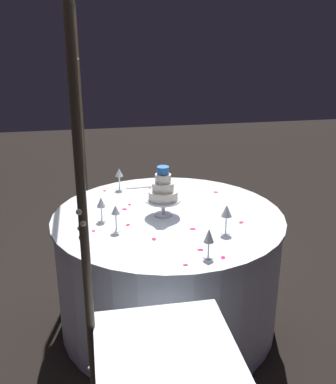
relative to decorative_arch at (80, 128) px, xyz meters
The scene contains 24 objects.
ground_plane 1.45m from the decorative_arch, 90.00° to the right, with size 12.00×12.00×0.00m, color black.
decorative_arch is the anchor object (origin of this frame).
main_table 1.09m from the decorative_arch, 90.00° to the right, with size 1.45×1.45×0.78m.
tiered_cake 0.63m from the decorative_arch, 89.87° to the right, with size 0.22×0.22×0.32m.
wine_glass_0 0.51m from the decorative_arch, 134.69° to the right, with size 0.06×0.06×0.16m.
wine_glass_1 0.95m from the decorative_arch, 111.67° to the right, with size 0.07×0.07×0.17m.
wine_glass_2 0.95m from the decorative_arch, 132.92° to the right, with size 0.06×0.06×0.16m.
wine_glass_3 0.73m from the decorative_arch, 25.35° to the right, with size 0.06×0.06×0.16m.
wine_glass_4 0.47m from the decorative_arch, 95.31° to the right, with size 0.06×0.06×0.15m.
cake_knife 0.90m from the decorative_arch, 41.08° to the right, with size 0.04×0.30×0.01m.
rose_petal_0 0.87m from the decorative_arch, 110.72° to the right, with size 0.04×0.03×0.00m, color #C61951.
rose_petal_1 1.07m from the decorative_arch, 130.87° to the right, with size 0.03×0.02×0.00m, color #C61951.
rose_petal_2 0.89m from the decorative_arch, 43.32° to the right, with size 0.03×0.02×0.00m, color #C61951.
rose_petal_3 0.63m from the decorative_arch, 113.77° to the right, with size 0.03×0.02×0.00m, color #C61951.
rose_petal_4 0.75m from the decorative_arch, 131.09° to the right, with size 0.03×0.02×0.00m, color #C61951.
rose_petal_5 0.68m from the decorative_arch, behind, with size 0.04×0.03×0.00m, color #C61951.
rose_petal_6 0.96m from the decorative_arch, 129.70° to the right, with size 0.03×0.02×0.00m, color #C61951.
rose_petal_7 1.13m from the decorative_arch, 69.91° to the right, with size 0.03×0.02×0.00m, color #C61951.
rose_petal_8 0.64m from the decorative_arch, 60.55° to the right, with size 0.04×0.03×0.00m, color #C61951.
rose_petal_9 0.77m from the decorative_arch, 15.10° to the right, with size 0.03×0.02×0.00m, color #C61951.
rose_petal_10 1.10m from the decorative_arch, 101.93° to the right, with size 0.04×0.03×0.00m, color #C61951.
rose_petal_11 0.59m from the decorative_arch, 165.81° to the right, with size 0.02×0.02×0.00m, color #C61951.
rose_petal_12 0.98m from the decorative_arch, 142.91° to the right, with size 0.03×0.02×0.00m, color #C61951.
rose_petal_13 0.67m from the decorative_arch, 53.63° to the right, with size 0.03×0.02×0.00m, color #C61951.
Camera 1 is at (-2.58, 0.47, 1.93)m, focal length 42.75 mm.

